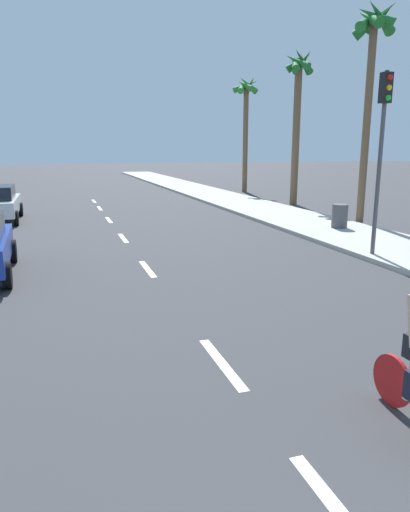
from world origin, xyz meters
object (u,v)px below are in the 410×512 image
object	(u,v)px
trash_bin_far	(340,216)
palm_tree_distant	(246,106)
palm_tree_mid	(372,50)
palm_tree_far	(298,95)
traffic_signal	(382,131)

from	to	relation	value
trash_bin_far	palm_tree_distant	bearing A→B (deg)	80.18
palm_tree_mid	palm_tree_far	bearing A→B (deg)	84.60
traffic_signal	palm_tree_far	bearing A→B (deg)	71.77
palm_tree_far	palm_tree_distant	distance (m)	8.21
trash_bin_far	traffic_signal	bearing A→B (deg)	-111.34
palm_tree_mid	trash_bin_far	size ratio (longest dim) A/B	9.78
traffic_signal	trash_bin_far	xyz separation A→B (m)	(1.68, 4.29, -3.01)
palm_tree_far	palm_tree_distant	world-z (taller)	palm_tree_far
palm_tree_mid	palm_tree_distant	xyz separation A→B (m)	(1.04, 15.41, -0.82)
palm_tree_distant	trash_bin_far	distance (m)	17.78
palm_tree_distant	traffic_signal	world-z (taller)	palm_tree_distant
palm_tree_distant	traffic_signal	xyz separation A→B (m)	(-4.56, -20.95, -2.47)
palm_tree_distant	traffic_signal	size ratio (longest dim) A/B	1.57
palm_tree_far	traffic_signal	xyz separation A→B (m)	(-4.20, -12.75, -2.36)
palm_tree_far	trash_bin_far	xyz separation A→B (m)	(-2.52, -8.46, -5.38)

